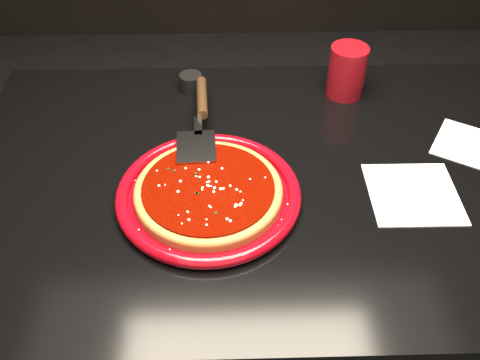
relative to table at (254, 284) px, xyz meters
name	(u,v)px	position (x,y,z in m)	size (l,w,h in m)	color
floor	(252,360)	(0.00, 0.00, -0.38)	(4.00, 4.00, 0.01)	black
table	(254,284)	(0.00, 0.00, 0.00)	(1.20, 0.80, 0.75)	black
plate	(209,194)	(-0.10, -0.07, 0.39)	(0.35, 0.35, 0.03)	#6E040B
pizza_crust	(209,193)	(-0.10, -0.07, 0.39)	(0.28, 0.28, 0.01)	brown
pizza_crust_rim	(208,190)	(-0.10, -0.07, 0.40)	(0.28, 0.28, 0.02)	brown
pizza_sauce	(208,188)	(-0.10, -0.07, 0.40)	(0.25, 0.25, 0.01)	#610800
parmesan_dusting	(208,185)	(-0.10, -0.07, 0.41)	(0.24, 0.24, 0.01)	#FCF3C3
basil_flecks	(208,186)	(-0.10, -0.07, 0.41)	(0.22, 0.22, 0.00)	black
pizza_server	(200,118)	(-0.12, 0.13, 0.42)	(0.09, 0.33, 0.02)	#ADB0B4
cup	(347,71)	(0.22, 0.28, 0.44)	(0.09, 0.09, 0.12)	maroon
napkin_a	(413,194)	(0.30, -0.07, 0.38)	(0.17, 0.17, 0.00)	white
napkin_b	(467,144)	(0.45, 0.08, 0.38)	(0.13, 0.13, 0.00)	white
ramekin	(191,82)	(-0.14, 0.30, 0.40)	(0.05, 0.05, 0.04)	black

